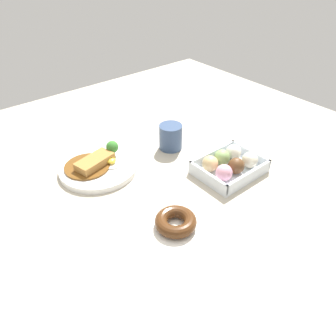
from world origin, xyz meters
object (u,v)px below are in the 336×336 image
Objects in this scene: donut_box at (229,165)px; chocolate_ring_donut at (176,222)px; curry_plate at (98,166)px; coffee_mug at (171,137)px.

chocolate_ring_donut is (0.28, 0.07, -0.01)m from donut_box.
donut_box is (-0.31, 0.27, 0.01)m from curry_plate.
donut_box reaches higher than chocolate_ring_donut.
donut_box is at bearing 139.01° from curry_plate.
coffee_mug is at bearing -127.88° from chocolate_ring_donut.
coffee_mug is (0.05, -0.22, 0.02)m from donut_box.
coffee_mug is at bearing 170.21° from curry_plate.
curry_plate is 2.79× the size of coffee_mug.
curry_plate is at bearing -85.35° from chocolate_ring_donut.
coffee_mug is at bearing -77.54° from donut_box.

